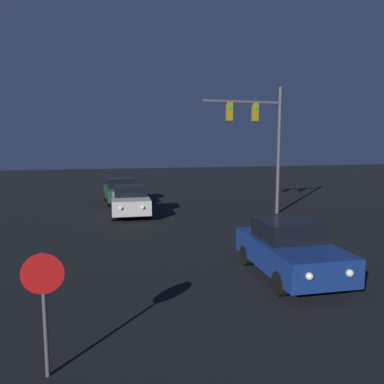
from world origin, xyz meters
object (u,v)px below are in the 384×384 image
object	(u,v)px
traffic_signal_mast	(261,131)
car_mid	(130,201)
stop_sign	(44,292)
car_near	(290,249)
car_far	(121,191)

from	to	relation	value
traffic_signal_mast	car_mid	bearing A→B (deg)	167.84
car_mid	stop_sign	world-z (taller)	stop_sign
car_near	stop_sign	bearing A→B (deg)	30.52
car_far	traffic_signal_mast	world-z (taller)	traffic_signal_mast
car_near	car_mid	size ratio (longest dim) A/B	1.00
car_near	stop_sign	size ratio (longest dim) A/B	2.00
car_mid	traffic_signal_mast	size ratio (longest dim) A/B	0.62
car_near	traffic_signal_mast	bearing A→B (deg)	-107.20
car_near	car_far	size ratio (longest dim) A/B	1.00
traffic_signal_mast	stop_sign	distance (m)	15.52
car_far	stop_sign	bearing A→B (deg)	80.04
car_far	stop_sign	xyz separation A→B (m)	(-2.46, -17.95, 0.64)
stop_sign	car_mid	bearing A→B (deg)	78.96
traffic_signal_mast	stop_sign	bearing A→B (deg)	-127.71
traffic_signal_mast	car_near	bearing A→B (deg)	-110.07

